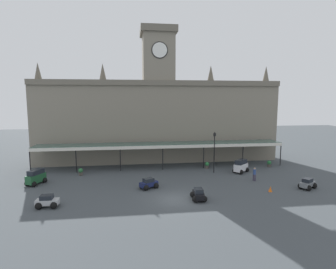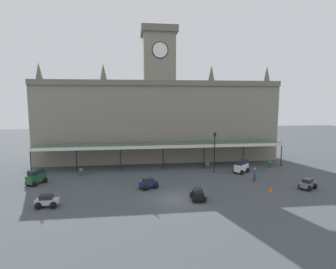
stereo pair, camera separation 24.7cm
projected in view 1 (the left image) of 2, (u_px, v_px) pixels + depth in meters
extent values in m
plane|color=#404549|center=(177.00, 200.00, 27.91)|extent=(140.00, 140.00, 0.00)
cube|color=gray|center=(158.00, 121.00, 44.95)|extent=(38.14, 5.01, 12.81)
cube|color=#6C6558|center=(160.00, 83.00, 41.57)|extent=(38.14, 0.30, 0.80)
cube|color=gray|center=(158.00, 58.00, 43.67)|extent=(4.80, 4.80, 7.07)
cube|color=#665F53|center=(158.00, 32.00, 43.15)|extent=(5.50, 5.50, 1.00)
cylinder|color=white|center=(160.00, 50.00, 41.14)|extent=(2.20, 0.12, 2.20)
cylinder|color=black|center=(160.00, 50.00, 41.18)|extent=(2.46, 0.06, 2.46)
cone|color=#5F594E|center=(38.00, 71.00, 41.56)|extent=(1.10, 1.10, 2.60)
cone|color=#5F594E|center=(103.00, 72.00, 42.82)|extent=(1.10, 1.10, 2.60)
cone|color=#5F594E|center=(211.00, 73.00, 45.09)|extent=(1.10, 1.10, 2.60)
cone|color=#5F594E|center=(266.00, 74.00, 46.35)|extent=(1.10, 1.10, 2.60)
cube|color=#38564C|center=(162.00, 144.00, 40.70)|extent=(35.74, 3.20, 0.16)
cube|color=silver|center=(163.00, 147.00, 39.15)|extent=(35.74, 0.12, 0.44)
cylinder|color=black|center=(30.00, 162.00, 37.14)|extent=(0.14, 0.14, 3.42)
cylinder|color=black|center=(76.00, 160.00, 37.93)|extent=(0.14, 0.14, 3.42)
cylinder|color=black|center=(120.00, 159.00, 38.72)|extent=(0.14, 0.14, 3.42)
cylinder|color=black|center=(163.00, 158.00, 39.51)|extent=(0.14, 0.14, 3.42)
cylinder|color=black|center=(204.00, 157.00, 40.29)|extent=(0.14, 0.14, 3.42)
cylinder|color=black|center=(243.00, 155.00, 41.08)|extent=(0.14, 0.14, 3.42)
cylinder|color=black|center=(281.00, 154.00, 41.87)|extent=(0.14, 0.14, 3.42)
cube|color=#19214C|center=(149.00, 184.00, 31.32)|extent=(2.22, 1.76, 0.50)
cube|color=#1E232B|center=(148.00, 180.00, 31.23)|extent=(1.35, 1.23, 0.42)
sphere|color=black|center=(152.00, 184.00, 32.10)|extent=(0.64, 0.64, 0.64)
sphere|color=black|center=(156.00, 186.00, 31.40)|extent=(0.64, 0.64, 0.64)
sphere|color=black|center=(142.00, 186.00, 31.30)|extent=(0.64, 0.64, 0.64)
sphere|color=black|center=(146.00, 188.00, 30.60)|extent=(0.64, 0.64, 0.64)
cube|color=slate|center=(307.00, 184.00, 31.27)|extent=(2.21, 1.82, 0.50)
cube|color=#1E232B|center=(308.00, 180.00, 31.18)|extent=(1.36, 1.26, 0.42)
sphere|color=black|center=(306.00, 184.00, 32.06)|extent=(0.64, 0.64, 0.64)
sphere|color=black|center=(314.00, 186.00, 31.38)|extent=(0.64, 0.64, 0.64)
sphere|color=black|center=(301.00, 186.00, 31.21)|extent=(0.64, 0.64, 0.64)
sphere|color=black|center=(309.00, 188.00, 30.54)|extent=(0.64, 0.64, 0.64)
cube|color=#B2B5BA|center=(47.00, 202.00, 25.90)|extent=(2.06, 0.90, 0.50)
cube|color=#1E232B|center=(47.00, 197.00, 25.83)|extent=(1.11, 0.81, 0.42)
sphere|color=black|center=(56.00, 202.00, 26.44)|extent=(0.64, 0.64, 0.64)
sphere|color=black|center=(54.00, 205.00, 25.58)|extent=(0.64, 0.64, 0.64)
sphere|color=black|center=(41.00, 203.00, 26.28)|extent=(0.64, 0.64, 0.64)
sphere|color=black|center=(38.00, 206.00, 25.41)|extent=(0.64, 0.64, 0.64)
cube|color=black|center=(198.00, 195.00, 27.80)|extent=(1.00, 2.10, 0.50)
cube|color=#1E232B|center=(199.00, 191.00, 27.69)|extent=(0.86, 1.14, 0.42)
sphere|color=black|center=(193.00, 195.00, 28.46)|extent=(0.64, 0.64, 0.64)
sphere|color=black|center=(201.00, 194.00, 28.53)|extent=(0.64, 0.64, 0.64)
sphere|color=black|center=(195.00, 199.00, 27.12)|extent=(0.64, 0.64, 0.64)
sphere|color=black|center=(204.00, 199.00, 27.19)|extent=(0.64, 0.64, 0.64)
cube|color=silver|center=(241.00, 167.00, 38.05)|extent=(2.44, 2.28, 0.95)
cube|color=#1E232B|center=(241.00, 162.00, 37.91)|extent=(2.03, 1.92, 0.55)
sphere|color=black|center=(241.00, 168.00, 39.04)|extent=(0.64, 0.64, 0.64)
sphere|color=black|center=(247.00, 170.00, 38.41)|extent=(0.64, 0.64, 0.64)
sphere|color=black|center=(235.00, 171.00, 37.79)|extent=(0.64, 0.64, 0.64)
sphere|color=black|center=(241.00, 172.00, 37.16)|extent=(0.64, 0.64, 0.64)
cube|color=#1E512D|center=(36.00, 178.00, 32.77)|extent=(1.89, 2.58, 0.95)
cube|color=#1E232B|center=(36.00, 172.00, 32.72)|extent=(1.63, 2.10, 0.55)
sphere|color=black|center=(34.00, 184.00, 31.88)|extent=(0.64, 0.64, 0.64)
sphere|color=black|center=(27.00, 183.00, 32.17)|extent=(0.64, 0.64, 0.64)
sphere|color=black|center=(45.00, 180.00, 33.48)|extent=(0.64, 0.64, 0.64)
sphere|color=black|center=(38.00, 179.00, 33.77)|extent=(0.64, 0.64, 0.64)
cylinder|color=#3F384C|center=(255.00, 178.00, 34.12)|extent=(0.17, 0.17, 0.82)
cylinder|color=#3F384C|center=(253.00, 177.00, 34.26)|extent=(0.17, 0.17, 0.82)
cylinder|color=#334C8C|center=(255.00, 172.00, 34.10)|extent=(0.34, 0.34, 0.62)
sphere|color=tan|center=(255.00, 169.00, 34.04)|extent=(0.23, 0.23, 0.23)
cylinder|color=black|center=(214.00, 154.00, 37.79)|extent=(0.13, 0.13, 5.04)
cube|color=black|center=(215.00, 134.00, 37.43)|extent=(0.30, 0.30, 0.44)
sphere|color=black|center=(215.00, 132.00, 37.40)|extent=(0.14, 0.14, 0.14)
cone|color=orange|center=(270.00, 189.00, 30.25)|extent=(0.40, 0.40, 0.60)
cylinder|color=#47423D|center=(269.00, 166.00, 41.21)|extent=(0.56, 0.56, 0.42)
sphere|color=#236A35|center=(269.00, 163.00, 41.15)|extent=(0.60, 0.60, 0.60)
cylinder|color=#47423D|center=(81.00, 174.00, 36.70)|extent=(0.56, 0.56, 0.42)
sphere|color=#2B6B3A|center=(81.00, 170.00, 36.64)|extent=(0.60, 0.60, 0.60)
cylinder|color=#47423D|center=(207.00, 167.00, 40.31)|extent=(0.56, 0.56, 0.42)
sphere|color=#256F37|center=(207.00, 164.00, 40.25)|extent=(0.60, 0.60, 0.60)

